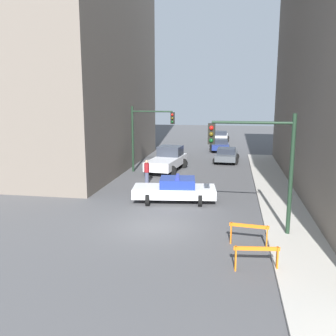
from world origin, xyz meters
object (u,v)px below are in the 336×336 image
Objects in this scene: parked_car_far at (221,136)px; barrier_front at (256,254)px; white_truck at (167,160)px; traffic_light_near at (264,156)px; parked_car_near at (226,155)px; pedestrian_crossing at (147,172)px; parked_car_mid at (220,145)px; traffic_light_far at (146,129)px; police_car at (175,189)px; barrier_mid at (249,231)px.

barrier_front is (2.50, -37.68, -0.06)m from parked_car_far.
white_truck is 21.08m from parked_car_far.
traffic_light_near reaches higher than parked_car_near.
parked_car_near is at bearing 95.72° from traffic_light_near.
traffic_light_near is 11.40m from pedestrian_crossing.
traffic_light_near reaches higher than pedestrian_crossing.
parked_car_mid and parked_car_far have the same top height.
pedestrian_crossing is (-4.44, -16.47, 0.19)m from parked_car_mid.
parked_car_mid is (5.38, 12.53, -2.72)m from traffic_light_far.
parked_car_near is 10.97m from pedestrian_crossing.
pedestrian_crossing is at bearing -99.52° from parked_car_far.
parked_car_far is (1.62, 29.61, -0.05)m from police_car.
traffic_light_near is 3.26× the size of barrier_mid.
white_truck is 15.79m from barrier_mid.
police_car reaches higher than barrier_front.
police_car is at bearing -98.56° from parked_car_mid.
parked_car_near is at bearing 77.94° from pedestrian_crossing.
pedestrian_crossing is 1.04× the size of barrier_mid.
parked_car_near reaches higher than barrier_front.
parked_car_near is (2.67, 13.68, -0.05)m from police_car.
parked_car_far is at bearing 96.43° from parked_car_near.
traffic_light_far is 1.19× the size of parked_car_near.
traffic_light_near is 25.29m from parked_car_mid.
barrier_mid is at bearing -152.78° from police_car.
pedestrian_crossing is (0.94, -3.95, -2.54)m from traffic_light_far.
barrier_front is at bearing -160.07° from police_car.
white_truck is 12.31m from parked_car_mid.
barrier_mid is (5.94, -14.63, -0.29)m from white_truck.
white_truck is 3.52× the size of barrier_mid.
police_car reaches higher than parked_car_mid.
white_truck is 3.52× the size of barrier_front.
pedestrian_crossing is at bearing 118.96° from barrier_front.
barrier_mid is (2.11, -26.32, -0.06)m from parked_car_mid.
police_car reaches higher than parked_car_far.
traffic_light_far is (-8.03, 12.46, -0.13)m from traffic_light_near.
white_truck reaches higher than barrier_front.
parked_car_far is 2.70× the size of barrier_front.
police_car reaches higher than parked_car_near.
police_car is 0.87× the size of white_truck.
pedestrian_crossing is at bearing -76.62° from traffic_light_far.
parked_car_mid is at bearing -12.17° from police_car.
traffic_light_far is 18.03m from barrier_front.
parked_car_near is 2.64× the size of pedestrian_crossing.
traffic_light_near is 1.00× the size of traffic_light_far.
pedestrian_crossing reaches higher than police_car.
white_truck is at bearing 112.10° from barrier_mid.
parked_car_far is (5.16, 21.60, -2.72)m from traffic_light_far.
parked_car_mid is at bearing 91.64° from pedestrian_crossing.
barrier_mid is at bearing -39.66° from pedestrian_crossing.
traffic_light_far is at bearing -144.44° from white_truck.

